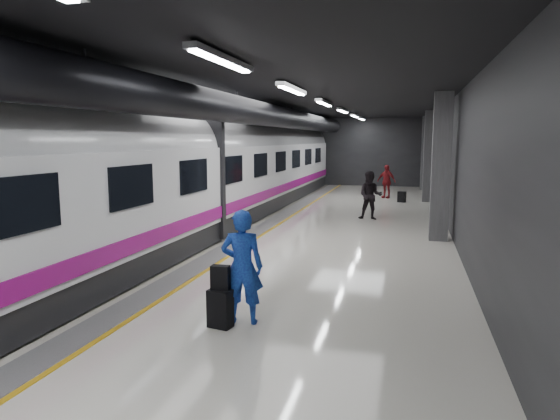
% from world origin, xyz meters
% --- Properties ---
extents(ground, '(40.00, 40.00, 0.00)m').
position_xyz_m(ground, '(0.00, 0.00, 0.00)').
color(ground, silver).
rests_on(ground, ground).
extents(platform_hall, '(10.02, 40.02, 4.51)m').
position_xyz_m(platform_hall, '(-0.29, 0.96, 3.54)').
color(platform_hall, black).
rests_on(platform_hall, ground).
extents(train, '(3.05, 38.00, 4.05)m').
position_xyz_m(train, '(-3.25, -0.00, 2.07)').
color(train, black).
rests_on(train, ground).
extents(traveler_main, '(0.78, 0.59, 1.94)m').
position_xyz_m(traveler_main, '(0.97, -6.24, 0.97)').
color(traveler_main, blue).
rests_on(traveler_main, ground).
extents(suitcase_main, '(0.43, 0.32, 0.64)m').
position_xyz_m(suitcase_main, '(0.68, -6.53, 0.32)').
color(suitcase_main, black).
rests_on(suitcase_main, ground).
extents(shoulder_bag, '(0.31, 0.17, 0.40)m').
position_xyz_m(shoulder_bag, '(0.68, -6.50, 0.84)').
color(shoulder_bag, black).
rests_on(shoulder_bag, suitcase_main).
extents(traveler_far_a, '(0.94, 0.74, 1.88)m').
position_xyz_m(traveler_far_a, '(2.19, 5.47, 0.94)').
color(traveler_far_a, black).
rests_on(traveler_far_a, ground).
extents(traveler_far_b, '(1.12, 0.80, 1.77)m').
position_xyz_m(traveler_far_b, '(2.45, 13.05, 0.89)').
color(traveler_far_b, maroon).
rests_on(traveler_far_b, ground).
extents(suitcase_far, '(0.43, 0.36, 0.54)m').
position_xyz_m(suitcase_far, '(3.29, 11.34, 0.27)').
color(suitcase_far, black).
rests_on(suitcase_far, ground).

